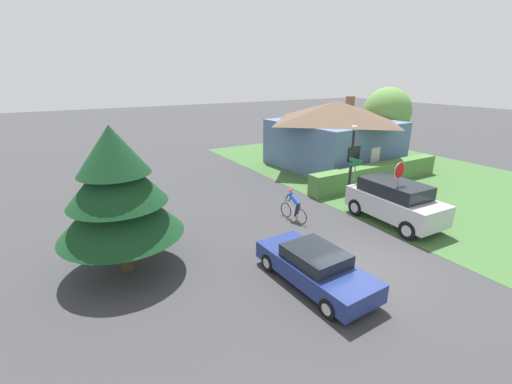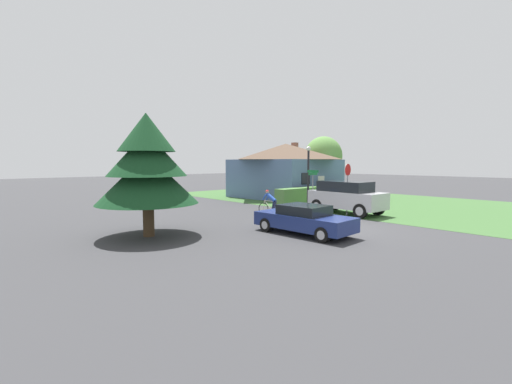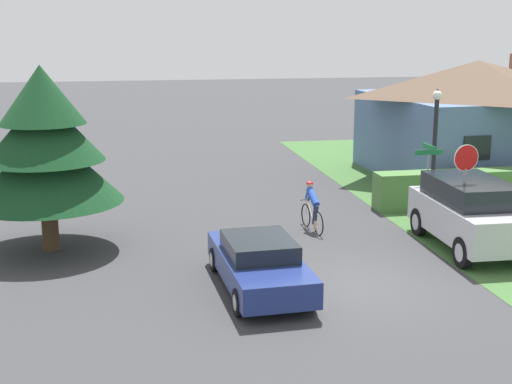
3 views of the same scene
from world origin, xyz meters
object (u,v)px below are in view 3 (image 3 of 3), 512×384
(sedan_left_lane, at_px, (259,264))
(conifer_tall_near, at_px, (45,145))
(cyclist, at_px, (312,208))
(parked_suv_right, at_px, (471,213))
(street_lamp, at_px, (435,142))
(cottage_house, at_px, (475,116))
(street_name_sign, at_px, (428,170))
(stop_sign, at_px, (465,177))

(sedan_left_lane, relative_size, conifer_tall_near, 0.87)
(cyclist, relative_size, parked_suv_right, 0.40)
(parked_suv_right, bearing_deg, street_lamp, -3.26)
(sedan_left_lane, height_order, street_lamp, street_lamp)
(cottage_house, xyz_separation_m, sedan_left_lane, (-11.56, -11.73, -1.86))
(parked_suv_right, height_order, street_name_sign, street_name_sign)
(cottage_house, xyz_separation_m, cyclist, (-8.98, -7.09, -1.76))
(street_lamp, height_order, conifer_tall_near, conifer_tall_near)
(sedan_left_lane, distance_m, stop_sign, 6.50)
(stop_sign, relative_size, conifer_tall_near, 0.59)
(sedan_left_lane, height_order, street_name_sign, street_name_sign)
(sedan_left_lane, height_order, conifer_tall_near, conifer_tall_near)
(cottage_house, bearing_deg, conifer_tall_near, -159.28)
(street_name_sign, distance_m, conifer_tall_near, 11.48)
(stop_sign, bearing_deg, street_name_sign, -97.36)
(cyclist, relative_size, conifer_tall_near, 0.35)
(cottage_house, relative_size, street_lamp, 2.09)
(street_name_sign, bearing_deg, stop_sign, -92.67)
(street_name_sign, bearing_deg, conifer_tall_near, -178.92)
(sedan_left_lane, distance_m, street_name_sign, 7.69)
(parked_suv_right, relative_size, street_lamp, 1.06)
(cottage_house, relative_size, cyclist, 4.96)
(street_name_sign, bearing_deg, parked_suv_right, -82.75)
(sedan_left_lane, xyz_separation_m, parked_suv_right, (6.50, 2.04, 0.42))
(parked_suv_right, distance_m, street_lamp, 3.54)
(cyclist, bearing_deg, parked_suv_right, -130.08)
(cottage_house, relative_size, parked_suv_right, 1.97)
(parked_suv_right, bearing_deg, conifer_tall_near, 81.25)
(cottage_house, distance_m, street_lamp, 8.08)
(parked_suv_right, bearing_deg, cottage_house, -26.04)
(street_name_sign, height_order, conifer_tall_near, conifer_tall_near)
(stop_sign, relative_size, street_name_sign, 1.17)
(cottage_house, bearing_deg, stop_sign, -122.26)
(parked_suv_right, xyz_separation_m, stop_sign, (-0.42, -0.32, 1.12))
(conifer_tall_near, bearing_deg, cottage_house, 24.25)
(parked_suv_right, distance_m, conifer_tall_near, 12.06)
(cottage_house, distance_m, conifer_tall_near, 18.41)
(sedan_left_lane, distance_m, parked_suv_right, 6.83)
(cottage_house, relative_size, conifer_tall_near, 1.72)
(parked_suv_right, distance_m, street_name_sign, 2.49)
(cottage_house, relative_size, stop_sign, 2.91)
(cottage_house, distance_m, cyclist, 11.58)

